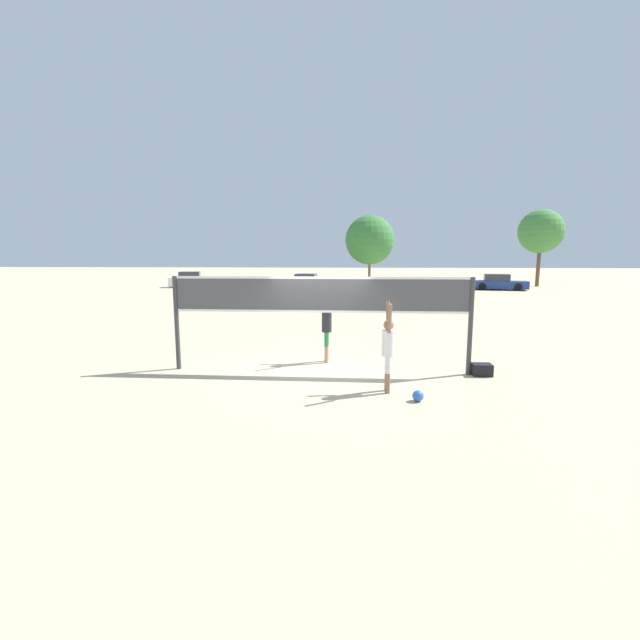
# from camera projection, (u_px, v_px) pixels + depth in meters

# --- Properties ---
(ground_plane) EXTENTS (200.00, 200.00, 0.00)m
(ground_plane) POSITION_uv_depth(u_px,v_px,m) (320.00, 371.00, 11.18)
(ground_plane) COLOR #C6B28C
(volleyball_net) EXTENTS (7.70, 0.12, 2.48)m
(volleyball_net) POSITION_uv_depth(u_px,v_px,m) (320.00, 304.00, 10.92)
(volleyball_net) COLOR #38383D
(volleyball_net) RESTS_ON ground_plane
(player_spiker) EXTENTS (0.28, 0.69, 2.01)m
(player_spiker) POSITION_uv_depth(u_px,v_px,m) (388.00, 346.00, 9.35)
(player_spiker) COLOR #8C664C
(player_spiker) RESTS_ON ground_plane
(player_blocker) EXTENTS (0.28, 0.70, 2.13)m
(player_blocker) POSITION_uv_depth(u_px,v_px,m) (327.00, 323.00, 12.02)
(player_blocker) COLOR tan
(player_blocker) RESTS_ON ground_plane
(volleyball) EXTENTS (0.23, 0.23, 0.23)m
(volleyball) POSITION_uv_depth(u_px,v_px,m) (418.00, 396.00, 8.86)
(volleyball) COLOR blue
(volleyball) RESTS_ON ground_plane
(gear_bag) EXTENTS (0.48, 0.35, 0.30)m
(gear_bag) POSITION_uv_depth(u_px,v_px,m) (482.00, 370.00, 10.79)
(gear_bag) COLOR black
(gear_bag) RESTS_ON ground_plane
(parked_car_near) EXTENTS (4.53, 2.70, 1.50)m
(parked_car_near) POSITION_uv_depth(u_px,v_px,m) (192.00, 280.00, 41.26)
(parked_car_near) COLOR silver
(parked_car_near) RESTS_ON ground_plane
(parked_car_mid) EXTENTS (4.18, 2.29, 1.38)m
(parked_car_mid) POSITION_uv_depth(u_px,v_px,m) (308.00, 282.00, 38.98)
(parked_car_mid) COLOR maroon
(parked_car_mid) RESTS_ON ground_plane
(parked_car_far) EXTENTS (4.95, 2.72, 1.39)m
(parked_car_far) POSITION_uv_depth(u_px,v_px,m) (499.00, 283.00, 38.04)
(parked_car_far) COLOR navy
(parked_car_far) RESTS_ON ground_plane
(tree_left_cluster) EXTENTS (4.24, 4.24, 7.48)m
(tree_left_cluster) POSITION_uv_depth(u_px,v_px,m) (541.00, 232.00, 41.63)
(tree_left_cluster) COLOR brown
(tree_left_cluster) RESTS_ON ground_plane
(tree_right_cluster) EXTENTS (5.12, 5.12, 7.21)m
(tree_right_cluster) POSITION_uv_depth(u_px,v_px,m) (370.00, 240.00, 44.65)
(tree_right_cluster) COLOR brown
(tree_right_cluster) RESTS_ON ground_plane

